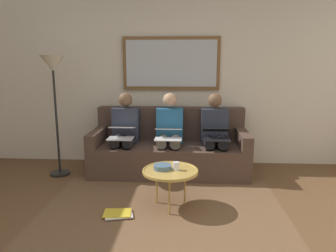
{
  "coord_description": "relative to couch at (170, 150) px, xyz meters",
  "views": [
    {
      "loc": [
        -0.24,
        2.34,
        1.57
      ],
      "look_at": [
        0.0,
        -1.7,
        0.75
      ],
      "focal_mm": 33.88,
      "sensor_mm": 36.0,
      "label": 1
    }
  ],
  "objects": [
    {
      "name": "person_middle",
      "position": [
        0.0,
        0.07,
        0.3
      ],
      "size": [
        0.38,
        0.58,
        1.14
      ],
      "color": "#235B84",
      "rests_on": "couch"
    },
    {
      "name": "wall_rear",
      "position": [
        0.0,
        -0.48,
        0.99
      ],
      "size": [
        6.0,
        0.12,
        2.6
      ],
      "primitive_type": "cube",
      "color": "beige",
      "rests_on": "ground_plane"
    },
    {
      "name": "laptop_silver",
      "position": [
        0.64,
        0.31,
        0.32
      ],
      "size": [
        0.34,
        0.37,
        0.15
      ],
      "color": "silver"
    },
    {
      "name": "standing_lamp",
      "position": [
        1.55,
        0.27,
        1.06
      ],
      "size": [
        0.32,
        0.32,
        1.66
      ],
      "color": "black",
      "rests_on": "ground_plane"
    },
    {
      "name": "laptop_black",
      "position": [
        -0.64,
        0.31,
        0.31
      ],
      "size": [
        0.36,
        0.35,
        0.15
      ],
      "color": "black"
    },
    {
      "name": "bowl",
      "position": [
        0.02,
        1.19,
        0.14
      ],
      "size": [
        0.19,
        0.19,
        0.05
      ],
      "primitive_type": "cylinder",
      "color": "slate",
      "rests_on": "coffee_table"
    },
    {
      "name": "magazine_stack",
      "position": [
        0.46,
        1.45,
        -0.29
      ],
      "size": [
        0.33,
        0.28,
        0.03
      ],
      "color": "red",
      "rests_on": "ground_plane"
    },
    {
      "name": "coffee_table",
      "position": [
        -0.07,
        1.22,
        0.1
      ],
      "size": [
        0.6,
        0.6,
        0.44
      ],
      "color": "tan",
      "rests_on": "ground_plane"
    },
    {
      "name": "area_rug",
      "position": [
        0.0,
        1.27,
        -0.31
      ],
      "size": [
        2.6,
        1.8,
        0.01
      ],
      "primitive_type": "cube",
      "color": "brown",
      "rests_on": "ground_plane"
    },
    {
      "name": "person_right",
      "position": [
        0.64,
        0.07,
        0.3
      ],
      "size": [
        0.38,
        0.58,
        1.14
      ],
      "color": "#2D3342",
      "rests_on": "couch"
    },
    {
      "name": "person_left",
      "position": [
        -0.64,
        0.07,
        0.3
      ],
      "size": [
        0.38,
        0.58,
        1.14
      ],
      "color": "#2D3342",
      "rests_on": "couch"
    },
    {
      "name": "laptop_white",
      "position": [
        0.0,
        0.32,
        0.32
      ],
      "size": [
        0.36,
        0.33,
        0.14
      ],
      "color": "white"
    },
    {
      "name": "cup",
      "position": [
        -0.14,
        1.21,
        0.16
      ],
      "size": [
        0.07,
        0.07,
        0.09
      ],
      "primitive_type": "cylinder",
      "color": "silver",
      "rests_on": "coffee_table"
    },
    {
      "name": "framed_mirror",
      "position": [
        0.0,
        -0.39,
        1.24
      ],
      "size": [
        1.46,
        0.05,
        0.79
      ],
      "color": "brown"
    },
    {
      "name": "couch",
      "position": [
        0.0,
        0.0,
        0.0
      ],
      "size": [
        2.2,
        0.9,
        0.9
      ],
      "color": "#4C382D",
      "rests_on": "ground_plane"
    }
  ]
}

